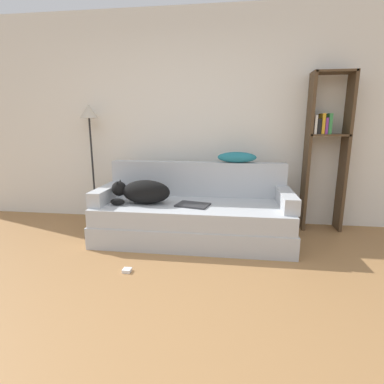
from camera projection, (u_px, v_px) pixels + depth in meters
The scene contains 12 objects.
ground_plane at pixel (126, 337), 1.86m from camera, with size 20.00×20.00×0.00m, color #9E7042.
wall_back at pixel (186, 120), 3.92m from camera, with size 7.21×0.06×2.70m.
couch at pixel (193, 222), 3.40m from camera, with size 2.17×0.91×0.43m.
couch_backrest at pixel (197, 179), 3.68m from camera, with size 2.13×0.15×0.42m.
couch_arm_left at pixel (107, 194), 3.46m from camera, with size 0.15×0.72×0.16m.
couch_arm_right at pixel (286, 199), 3.20m from camera, with size 0.15×0.72×0.16m.
dog at pixel (143, 192), 3.31m from camera, with size 0.66×0.30×0.26m.
laptop at pixel (193, 205), 3.25m from camera, with size 0.39×0.31×0.02m.
throw_pillow at pixel (237, 157), 3.55m from camera, with size 0.46×0.19×0.13m.
bookshelf at pixel (326, 144), 3.58m from camera, with size 0.47×0.26×1.89m.
floor_lamp at pixel (90, 128), 3.91m from camera, with size 0.23×0.23×1.55m.
power_adapter at pixel (127, 270), 2.68m from camera, with size 0.07×0.07×0.03m.
Camera 1 is at (0.62, -1.55, 1.29)m, focal length 28.00 mm.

